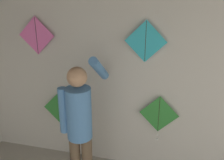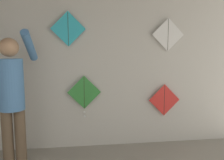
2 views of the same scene
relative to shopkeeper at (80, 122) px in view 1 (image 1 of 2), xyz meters
name	(u,v)px [view 1 (image 1 of 2)]	position (x,y,z in m)	size (l,w,h in m)	color
back_panel	(150,76)	(0.72, 0.73, 0.39)	(5.74, 0.06, 2.80)	beige
shopkeeper	(80,122)	(0.00, 0.00, 0.00)	(0.45, 0.66, 1.80)	brown
kite_0	(60,108)	(-0.56, 0.64, -0.21)	(0.52, 0.01, 0.52)	#338C38
kite_1	(159,116)	(0.87, 0.63, -0.14)	(0.52, 0.04, 0.66)	#338C38
kite_3	(36,36)	(-0.83, 0.64, 0.86)	(0.52, 0.01, 0.52)	pink
kite_4	(146,41)	(0.65, 0.64, 0.85)	(0.52, 0.01, 0.52)	#28B2C6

